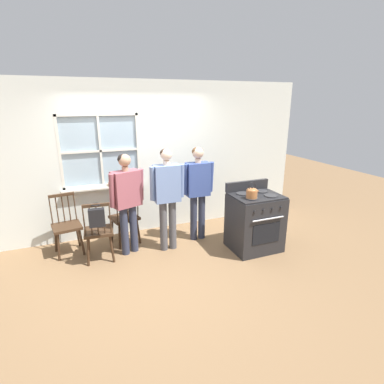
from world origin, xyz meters
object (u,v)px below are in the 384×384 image
Objects in this scene: chair_near_wall at (125,218)px; handbag at (97,217)px; person_elderly_left at (127,196)px; person_adult_right at (198,186)px; kettle at (252,192)px; potted_plant at (113,182)px; person_teen_center at (167,191)px; chair_center_cluster at (67,226)px; chair_by_window at (99,232)px; stove at (255,221)px.

handbag is at bearing 39.11° from chair_near_wall.
chair_near_wall is 0.60× the size of person_elderly_left.
person_adult_right is 0.98m from kettle.
handbag is at bearing -110.16° from potted_plant.
person_adult_right is at bearing 17.00° from person_teen_center.
chair_near_wall is 1.00× the size of chair_center_cluster.
person_adult_right is 6.58× the size of kettle.
chair_by_window is 0.88× the size of stove.
stove reaches higher than handbag.
chair_by_window is 1.75m from person_adult_right.
stove is 3.53× the size of handbag.
chair_near_wall is at bearing -133.96° from chair_by_window.
chair_by_window and chair_center_cluster have the same top height.
potted_plant is at bearing 16.18° from chair_center_cluster.
person_teen_center is (0.61, -0.47, 0.54)m from chair_near_wall.
chair_center_cluster is (-0.91, -0.00, 0.00)m from chair_near_wall.
person_adult_right is at bearing -16.64° from chair_center_cluster.
person_elderly_left is (0.91, -0.35, 0.51)m from chair_center_cluster.
kettle reaches higher than chair_center_cluster.
person_elderly_left is 6.16× the size of potted_plant.
potted_plant is at bearing 78.53° from person_elderly_left.
potted_plant is at bearing 130.80° from person_teen_center.
chair_center_cluster is at bearing 161.25° from stove.
stove is 4.39× the size of kettle.
person_teen_center is at bearing 128.42° from chair_near_wall.
potted_plant is (-1.86, 1.47, -0.02)m from kettle.
handbag is at bearing -170.54° from person_teen_center.
chair_by_window is at bearing 27.38° from chair_near_wall.
chair_near_wall is 3.12× the size of handbag.
person_elderly_left is 1.21m from person_adult_right.
chair_center_cluster is 2.20m from person_adult_right.
handbag is (-0.37, -1.02, -0.22)m from potted_plant.
person_elderly_left is 1.90m from kettle.
stove is (1.32, -0.50, -0.52)m from person_teen_center.
kettle is at bearing -55.21° from person_adult_right.
potted_plant is at bearing 153.99° from person_adult_right.
person_elderly_left is at bearing 169.77° from person_teen_center.
chair_near_wall is at bearing 53.30° from handbag.
person_teen_center reaches higher than kettle.
stove is (0.72, -0.68, -0.50)m from person_adult_right.
stove is at bearing 139.18° from chair_near_wall.
chair_near_wall is 0.87m from handbag.
chair_near_wall is at bearing 153.36° from stove.
chair_by_window is 3.12× the size of handbag.
chair_near_wall is (0.46, 0.41, 0.00)m from chair_by_window.
person_adult_right reaches higher than stove.
person_elderly_left is at bearing 156.98° from kettle.
chair_by_window is at bearing 166.86° from person_elderly_left.
kettle is at bearing -11.51° from handbag.
chair_by_window is 2.45m from stove.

